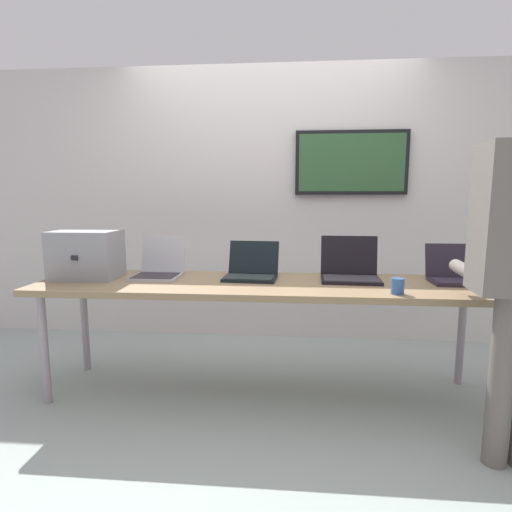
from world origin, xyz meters
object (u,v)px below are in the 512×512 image
Objects in this scene: equipment_box at (86,255)px; workbench at (263,290)px; laptop_station_3 at (454,274)px; laptop_station_1 at (251,270)px; coffee_mug at (398,286)px; laptop_station_0 at (159,268)px; laptop_station_2 at (350,270)px.

workbench is at bearing -1.54° from equipment_box.
equipment_box reaches higher than laptop_station_3.
equipment_box reaches higher than laptop_station_1.
laptop_station_1 is (-0.09, 0.13, 0.11)m from workbench.
coffee_mug reaches higher than workbench.
coffee_mug is (0.86, -0.38, -0.01)m from laptop_station_1.
laptop_station_2 is (1.28, 0.01, 0.00)m from laptop_station_0.
laptop_station_2 is (0.65, 0.01, 0.01)m from laptop_station_1.
laptop_station_1 is (0.63, 0.00, -0.01)m from laptop_station_0.
laptop_station_1 is 1.17× the size of laptop_station_3.
laptop_station_0 is at bearing 165.91° from coffee_mug.
workbench is 7.95× the size of laptop_station_1.
laptop_station_3 is at bearing 1.88° from equipment_box.
laptop_station_0 is 3.76× the size of coffee_mug.
laptop_station_0 reaches higher than workbench.
laptop_station_3 is at bearing -0.69° from laptop_station_1.
equipment_box reaches higher than laptop_station_0.
laptop_station_0 reaches higher than laptop_station_3.
laptop_station_3 is at bearing -0.42° from laptop_station_0.
equipment_box is 1.36× the size of laptop_station_3.
coffee_mug is (1.96, -0.28, -0.11)m from equipment_box.
laptop_station_2 is at bearing 0.85° from laptop_station_1.
equipment_box is (-1.18, 0.03, 0.21)m from workbench.
coffee_mug is (0.21, -0.39, -0.02)m from laptop_station_2.
workbench is at bearing -54.91° from laptop_station_1.
laptop_station_1 reaches higher than laptop_station_3.
laptop_station_0 is 0.63m from laptop_station_1.
laptop_station_2 is at bearing 0.50° from laptop_station_0.
coffee_mug is (-0.44, -0.36, -0.01)m from laptop_station_3.
laptop_station_0 is (0.46, 0.09, -0.10)m from equipment_box.
laptop_station_1 reaches higher than coffee_mug.
laptop_station_0 is 1.28m from laptop_station_2.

